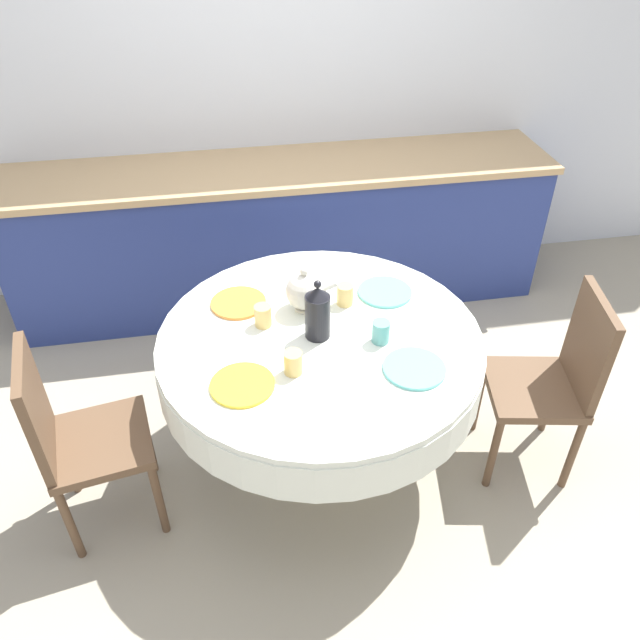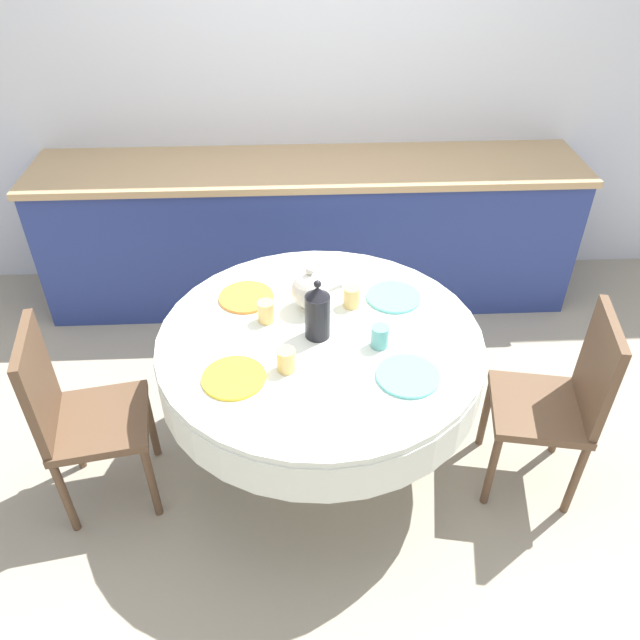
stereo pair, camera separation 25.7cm
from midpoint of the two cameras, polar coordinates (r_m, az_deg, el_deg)
The scene contains 16 objects.
ground_plane at distance 3.14m, azimuth 2.39°, elevation -12.14°, with size 12.00×12.00×0.00m, color #9E937F.
wall_back at distance 3.91m, azimuth 0.71°, elevation 21.28°, with size 7.00×0.05×2.60m.
kitchen_counter at distance 3.93m, azimuth 0.90°, elevation 7.96°, with size 3.24×0.64×0.90m.
dining_table at distance 2.69m, azimuth 2.73°, elevation -3.52°, with size 1.38×1.38×0.74m.
chair_left at distance 2.89m, azimuth 23.61°, elevation -6.64°, with size 0.47×0.47×0.93m.
chair_right at distance 2.74m, azimuth -18.92°, elevation -8.10°, with size 0.46×0.46×0.93m.
plate_near_left at distance 2.41m, azimuth -4.87°, elevation -5.41°, with size 0.25×0.25×0.01m, color yellow.
cup_near_left at distance 2.42m, azimuth -0.09°, elevation -3.82°, with size 0.07×0.07×0.10m, color #DBB766.
plate_near_right at distance 2.45m, azimuth 11.03°, elevation -5.18°, with size 0.25×0.25×0.01m, color #60BCB7.
cup_near_right at distance 2.56m, azimuth 8.36°, elevation -1.62°, with size 0.07×0.07×0.10m, color #5BA39E.
plate_far_left at distance 2.83m, azimuth -4.20°, elevation 2.01°, with size 0.25×0.25×0.01m, color orange.
cup_far_left at distance 2.67m, azimuth -2.23°, elevation 0.67°, with size 0.07×0.07×0.10m, color #DBB766.
plate_far_right at distance 2.86m, azimuth 9.31°, elevation 2.00°, with size 0.25×0.25×0.01m, color #60BCB7.
cup_far_right at distance 2.77m, azimuth 5.55°, elevation 2.03°, with size 0.07×0.07×0.10m, color #DBB766.
coffee_carafe at distance 2.54m, azimuth 2.65°, elevation 0.64°, with size 0.10×0.10×0.28m.
teapot at distance 2.71m, azimuth 1.83°, elevation 2.65°, with size 0.23×0.17×0.22m.
Camera 2 is at (-0.10, -2.04, 2.38)m, focal length 35.00 mm.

